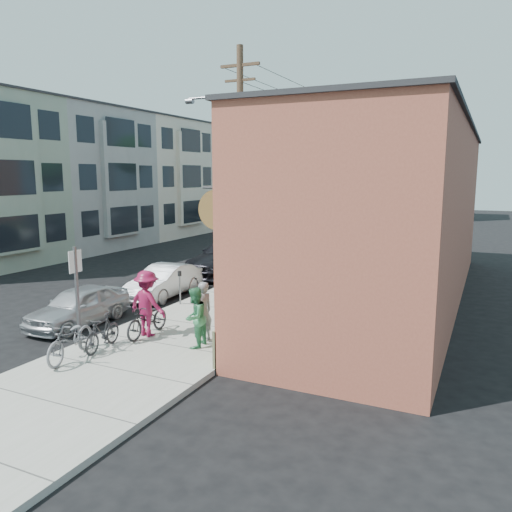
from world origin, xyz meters
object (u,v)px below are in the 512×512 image
at_px(parked_bike_a, 103,332).
at_px(bus, 310,210).
at_px(utility_pole_near, 239,161).
at_px(tree_leafy_far, 363,150).
at_px(tree_leafy_mid, 326,163).
at_px(car_3, 287,241).
at_px(parking_meter_far, 278,248).
at_px(car_0, 79,306).
at_px(sign_post, 77,288).
at_px(parking_meter_near, 180,282).
at_px(patio_chair_a, 239,327).
at_px(car_4, 316,231).
at_px(patron_grey, 203,311).
at_px(parked_bike_b, 71,339).
at_px(cyclist, 147,303).
at_px(patio_chair_b, 248,316).
at_px(car_2, 230,256).
at_px(tree_bare, 288,204).
at_px(car_1, 164,281).
at_px(patron_green, 195,318).

height_order(parked_bike_a, bus, bus).
relative_size(utility_pole_near, tree_leafy_far, 1.17).
relative_size(tree_leafy_mid, car_3, 1.38).
height_order(parking_meter_far, car_0, parking_meter_far).
bearing_deg(sign_post, parking_meter_near, 91.13).
distance_m(patio_chair_a, car_4, 23.26).
height_order(patron_grey, car_3, patron_grey).
distance_m(sign_post, tree_leafy_far, 30.78).
distance_m(parked_bike_b, car_4, 25.72).
relative_size(parked_bike_b, car_3, 0.39).
distance_m(car_0, car_4, 23.00).
height_order(cyclist, car_4, cyclist).
bearing_deg(patron_grey, parked_bike_a, -26.78).
bearing_deg(car_4, sign_post, -91.62).
bearing_deg(parked_bike_b, tree_leafy_far, 76.51).
relative_size(patio_chair_b, car_2, 0.15).
bearing_deg(parking_meter_far, tree_bare, 5.22).
xyz_separation_m(sign_post, car_1, (-1.63, 6.23, -1.19)).
height_order(parked_bike_a, car_0, car_0).
relative_size(tree_leafy_far, car_0, 2.28).
height_order(tree_leafy_far, patron_grey, tree_leafy_far).
bearing_deg(car_2, sign_post, -81.19).
bearing_deg(tree_leafy_mid, patio_chair_b, -79.96).
bearing_deg(parked_bike_b, sign_post, 107.85).
bearing_deg(tree_leafy_far, tree_bare, -90.00).
bearing_deg(cyclist, parked_bike_a, 83.11).
bearing_deg(patron_green, tree_leafy_far, -178.83).
xyz_separation_m(car_1, car_4, (0.08, 18.68, 0.11)).
bearing_deg(sign_post, parking_meter_far, 90.40).
bearing_deg(car_1, car_4, 87.26).
xyz_separation_m(patron_grey, bus, (-7.47, 30.77, 0.67)).
bearing_deg(sign_post, car_0, 134.99).
relative_size(parking_meter_far, tree_leafy_mid, 0.17).
height_order(tree_leafy_mid, car_1, tree_leafy_mid).
height_order(patio_chair_a, parked_bike_a, parked_bike_a).
bearing_deg(patio_chair_a, bus, 110.50).
relative_size(patron_grey, parked_bike_b, 0.86).
distance_m(parking_meter_near, car_4, 19.90).
bearing_deg(car_0, utility_pole_near, 75.32).
relative_size(car_4, bus, 0.38).
bearing_deg(tree_bare, car_1, -104.35).
xyz_separation_m(tree_leafy_far, patio_chair_b, (3.05, -27.04, -6.16)).
height_order(car_4, bus, bus).
relative_size(sign_post, car_2, 0.48).
height_order(cyclist, car_1, cyclist).
xyz_separation_m(parking_meter_near, car_0, (-1.81, -3.15, -0.34)).
distance_m(utility_pole_near, car_0, 9.23).
relative_size(utility_pole_near, patio_chair_b, 11.36).
height_order(patio_chair_b, car_0, car_0).
relative_size(tree_leafy_mid, parked_bike_b, 3.53).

